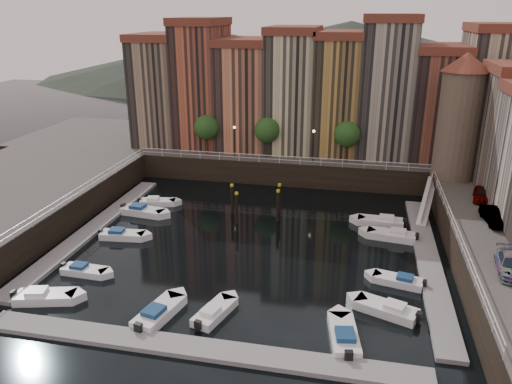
% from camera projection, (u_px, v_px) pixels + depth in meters
% --- Properties ---
extents(ground, '(200.00, 200.00, 0.00)m').
position_uv_depth(ground, '(252.00, 240.00, 48.18)').
color(ground, black).
rests_on(ground, ground).
extents(quay_far, '(80.00, 20.00, 3.00)m').
position_uv_depth(quay_far, '(291.00, 154.00, 71.55)').
color(quay_far, black).
rests_on(quay_far, ground).
extents(dock_left, '(2.00, 28.00, 0.35)m').
position_uv_depth(dock_left, '(93.00, 228.00, 50.37)').
color(dock_left, gray).
rests_on(dock_left, ground).
extents(dock_right, '(2.00, 28.00, 0.35)m').
position_uv_depth(dock_right, '(428.00, 259.00, 44.04)').
color(dock_right, gray).
rests_on(dock_right, ground).
extents(dock_near, '(30.00, 2.00, 0.35)m').
position_uv_depth(dock_near, '(195.00, 348.00, 32.51)').
color(dock_near, gray).
rests_on(dock_near, ground).
extents(mountains, '(145.00, 100.00, 18.00)m').
position_uv_depth(mountains, '(338.00, 57.00, 146.18)').
color(mountains, '#2D382D').
rests_on(mountains, ground).
extents(far_terrace, '(48.70, 10.30, 17.50)m').
position_uv_depth(far_terrace, '(315.00, 91.00, 65.36)').
color(far_terrace, '#93795D').
rests_on(far_terrace, quay_far).
extents(corner_tower, '(5.20, 5.20, 13.80)m').
position_uv_depth(corner_tower, '(460.00, 115.00, 54.10)').
color(corner_tower, '#6B5B4C').
rests_on(corner_tower, quay_right).
extents(promenade_trees, '(21.20, 3.20, 5.20)m').
position_uv_depth(promenade_trees, '(272.00, 131.00, 62.90)').
color(promenade_trees, black).
rests_on(promenade_trees, quay_far).
extents(street_lamps, '(10.36, 0.36, 4.18)m').
position_uv_depth(street_lamps, '(273.00, 138.00, 62.15)').
color(street_lamps, black).
rests_on(street_lamps, quay_far).
extents(railings, '(36.08, 34.04, 0.52)m').
position_uv_depth(railings, '(262.00, 187.00, 51.37)').
color(railings, white).
rests_on(railings, ground).
extents(gangway, '(2.78, 8.32, 3.73)m').
position_uv_depth(gangway, '(427.00, 199.00, 53.37)').
color(gangway, white).
rests_on(gangway, ground).
extents(mooring_pilings, '(5.49, 3.83, 3.78)m').
position_uv_depth(mooring_pilings, '(257.00, 204.00, 52.69)').
color(mooring_pilings, black).
rests_on(mooring_pilings, ground).
extents(boat_left_0, '(4.91, 2.81, 1.10)m').
position_uv_depth(boat_left_0, '(44.00, 297.00, 37.96)').
color(boat_left_0, white).
rests_on(boat_left_0, ground).
extents(boat_left_1, '(4.13, 1.63, 0.94)m').
position_uv_depth(boat_left_1, '(84.00, 270.00, 41.89)').
color(boat_left_1, white).
rests_on(boat_left_1, ground).
extents(boat_left_2, '(4.60, 2.11, 1.04)m').
position_uv_depth(boat_left_2, '(122.00, 235.00, 48.43)').
color(boat_left_2, white).
rests_on(boat_left_2, ground).
extents(boat_left_3, '(5.15, 2.37, 1.16)m').
position_uv_depth(boat_left_3, '(142.00, 211.00, 54.05)').
color(boat_left_3, white).
rests_on(boat_left_3, ground).
extents(boat_left_4, '(4.33, 2.26, 0.97)m').
position_uv_depth(boat_left_4, '(157.00, 202.00, 56.85)').
color(boat_left_4, white).
rests_on(boat_left_4, ground).
extents(boat_right_0, '(4.87, 3.26, 1.10)m').
position_uv_depth(boat_right_0, '(388.00, 309.00, 36.36)').
color(boat_right_0, white).
rests_on(boat_right_0, ground).
extents(boat_right_1, '(4.31, 2.37, 0.97)m').
position_uv_depth(boat_right_1, '(399.00, 281.00, 40.30)').
color(boat_right_1, white).
rests_on(boat_right_1, ground).
extents(boat_right_3, '(4.96, 2.39, 1.12)m').
position_uv_depth(boat_right_3, '(392.00, 235.00, 48.28)').
color(boat_right_3, white).
rests_on(boat_right_3, ground).
extents(boat_right_4, '(4.90, 1.95, 1.12)m').
position_uv_depth(boat_right_4, '(381.00, 222.00, 51.42)').
color(boat_right_4, white).
rests_on(boat_right_4, ground).
extents(boat_near_1, '(2.78, 5.08, 1.14)m').
position_uv_depth(boat_near_1, '(158.00, 313.00, 35.91)').
color(boat_near_1, white).
rests_on(boat_near_1, ground).
extents(boat_near_2, '(2.67, 4.46, 1.00)m').
position_uv_depth(boat_near_2, '(214.00, 312.00, 36.05)').
color(boat_near_2, white).
rests_on(boat_near_2, ground).
extents(boat_near_3, '(2.54, 5.05, 1.13)m').
position_uv_depth(boat_near_3, '(344.00, 336.00, 33.36)').
color(boat_near_3, white).
rests_on(boat_near_3, ground).
extents(car_a, '(2.19, 4.03, 1.30)m').
position_uv_depth(car_a, '(482.00, 195.00, 49.47)').
color(car_a, gray).
rests_on(car_a, quay_right).
extents(car_b, '(1.86, 4.24, 1.36)m').
position_uv_depth(car_b, '(494.00, 217.00, 44.10)').
color(car_b, gray).
rests_on(car_b, quay_right).
extents(car_c, '(2.24, 4.62, 1.30)m').
position_uv_depth(car_c, '(511.00, 266.00, 35.77)').
color(car_c, gray).
rests_on(car_c, quay_right).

